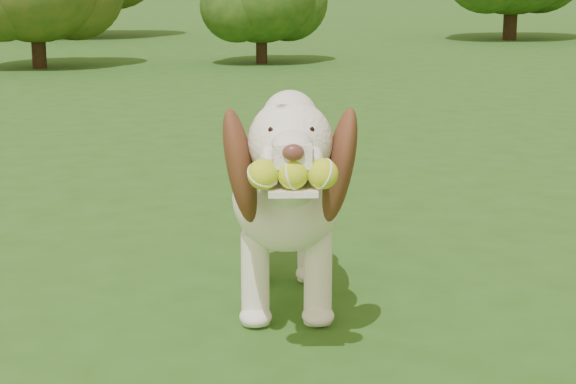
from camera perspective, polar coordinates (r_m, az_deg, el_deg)
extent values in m
plane|color=#274C15|center=(3.16, 2.45, -6.27)|extent=(80.00, 80.00, 0.00)
ellipsoid|color=white|center=(3.05, -0.23, 0.02)|extent=(0.44, 0.67, 0.33)
ellipsoid|color=white|center=(2.81, -0.07, -0.32)|extent=(0.38, 0.38, 0.32)
ellipsoid|color=white|center=(3.26, -0.35, 0.71)|extent=(0.34, 0.34, 0.29)
cylinder|color=white|center=(2.67, 0.02, 0.85)|extent=(0.22, 0.28, 0.25)
sphere|color=white|center=(2.53, 0.12, 2.98)|extent=(0.27, 0.27, 0.23)
sphere|color=white|center=(2.54, 0.11, 4.41)|extent=(0.17, 0.17, 0.15)
cube|color=white|center=(2.40, 0.24, 2.34)|extent=(0.12, 0.15, 0.06)
ellipsoid|color=#592D28|center=(2.33, 0.31, 2.36)|extent=(0.06, 0.04, 0.04)
cube|color=white|center=(2.41, 0.25, 0.18)|extent=(0.15, 0.16, 0.02)
ellipsoid|color=brown|center=(2.55, -2.85, 1.53)|extent=(0.16, 0.21, 0.35)
ellipsoid|color=brown|center=(2.56, 3.07, 1.57)|extent=(0.15, 0.23, 0.35)
cylinder|color=white|center=(3.38, -0.42, 1.81)|extent=(0.09, 0.17, 0.12)
cylinder|color=white|center=(2.89, -1.95, -5.15)|extent=(0.10, 0.10, 0.28)
cylinder|color=white|center=(2.90, 1.79, -5.11)|extent=(0.10, 0.10, 0.28)
cylinder|color=white|center=(3.29, -1.98, -2.90)|extent=(0.10, 0.10, 0.28)
cylinder|color=white|center=(3.30, 1.30, -2.87)|extent=(0.10, 0.10, 0.28)
sphere|color=yellow|center=(2.36, -1.49, 1.06)|extent=(0.09, 0.09, 0.08)
sphere|color=yellow|center=(2.36, 0.29, 1.07)|extent=(0.09, 0.09, 0.08)
sphere|color=yellow|center=(2.36, 2.07, 1.08)|extent=(0.09, 0.09, 0.08)
cylinder|color=#382314|center=(15.25, 13.04, 10.04)|extent=(0.21, 0.21, 0.67)
cylinder|color=#382314|center=(15.65, -12.46, 10.27)|extent=(0.23, 0.23, 0.75)
cylinder|color=#382314|center=(10.88, -14.56, 8.41)|extent=(0.15, 0.15, 0.49)
cylinder|color=#382314|center=(11.08, -1.58, 8.69)|extent=(0.13, 0.13, 0.41)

